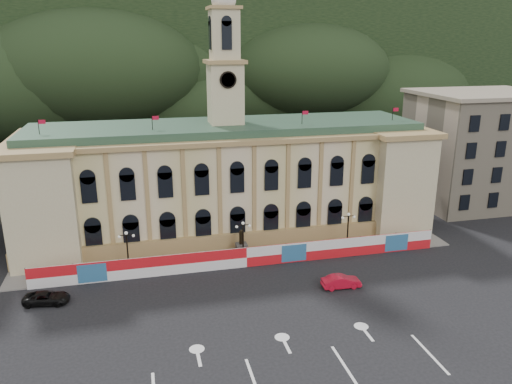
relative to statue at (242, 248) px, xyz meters
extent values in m
plane|color=black|center=(0.00, -18.00, -1.19)|extent=(260.00, 260.00, 0.00)
cube|color=black|center=(0.00, 112.00, 20.81)|extent=(230.00, 70.00, 44.00)
cube|color=#595651|center=(35.00, 92.00, 28.81)|extent=(22.00, 8.00, 14.00)
cube|color=beige|center=(0.00, 10.00, 5.81)|extent=(55.00, 15.00, 14.00)
cube|color=#A1824E|center=(0.00, 2.20, 0.01)|extent=(56.00, 0.80, 2.40)
cube|color=#A1824E|center=(0.00, 10.00, 13.11)|extent=(56.20, 16.20, 0.60)
cube|color=#2F4F3B|center=(0.00, 10.00, 13.81)|extent=(53.00, 13.00, 1.20)
cube|color=beige|center=(-23.50, 9.00, 5.81)|extent=(8.00, 17.00, 14.00)
cube|color=beige|center=(23.50, 9.00, 5.81)|extent=(8.00, 17.00, 14.00)
cube|color=beige|center=(0.00, 10.00, 18.41)|extent=(4.40, 4.40, 8.00)
cube|color=#A1824E|center=(0.00, 10.00, 22.61)|extent=(5.20, 5.20, 0.50)
cube|color=beige|center=(0.00, 10.00, 25.91)|extent=(3.60, 3.60, 6.50)
cube|color=#A1824E|center=(0.00, 10.00, 29.31)|extent=(4.20, 4.20, 0.40)
cylinder|color=black|center=(0.00, 7.70, 20.41)|extent=(2.20, 0.20, 2.20)
ellipsoid|color=beige|center=(0.00, 10.00, 30.21)|extent=(3.20, 3.20, 2.72)
cube|color=#BAAB8F|center=(43.00, 13.00, 7.81)|extent=(20.00, 16.00, 18.00)
cube|color=gray|center=(43.00, 13.00, 17.11)|extent=(21.00, 17.00, 0.60)
cube|color=red|center=(0.00, -3.00, 0.06)|extent=(50.00, 0.25, 2.50)
cube|color=#2B6392|center=(-18.00, -3.14, 0.06)|extent=(3.20, 0.05, 2.20)
cube|color=#2B6392|center=(6.00, -3.14, 0.06)|extent=(3.20, 0.05, 2.20)
cube|color=#2B6392|center=(20.00, -3.14, 0.06)|extent=(3.20, 0.05, 2.20)
cube|color=slate|center=(0.00, -0.25, -1.11)|extent=(56.00, 5.50, 0.16)
cube|color=#595651|center=(0.00, 0.00, -0.29)|extent=(1.40, 1.40, 1.80)
cylinder|color=black|center=(0.00, 0.00, 1.41)|extent=(0.60, 0.60, 1.60)
sphere|color=black|center=(0.00, 0.00, 2.31)|extent=(0.44, 0.44, 0.44)
cylinder|color=black|center=(-14.00, -1.00, -1.04)|extent=(0.44, 0.44, 0.30)
cylinder|color=black|center=(-14.00, -1.00, 1.21)|extent=(0.18, 0.18, 4.80)
cube|color=black|center=(-14.00, -1.00, 3.51)|extent=(1.60, 0.08, 0.08)
sphere|color=silver|center=(-14.80, -1.00, 3.36)|extent=(0.36, 0.36, 0.36)
sphere|color=silver|center=(-13.20, -1.00, 3.36)|extent=(0.36, 0.36, 0.36)
sphere|color=silver|center=(-14.00, -1.00, 3.76)|extent=(0.40, 0.40, 0.40)
cylinder|color=black|center=(0.00, -1.00, -1.04)|extent=(0.44, 0.44, 0.30)
cylinder|color=black|center=(0.00, -1.00, 1.21)|extent=(0.18, 0.18, 4.80)
cube|color=black|center=(0.00, -1.00, 3.51)|extent=(1.60, 0.08, 0.08)
sphere|color=silver|center=(-0.80, -1.00, 3.36)|extent=(0.36, 0.36, 0.36)
sphere|color=silver|center=(0.80, -1.00, 3.36)|extent=(0.36, 0.36, 0.36)
sphere|color=silver|center=(0.00, -1.00, 3.76)|extent=(0.40, 0.40, 0.40)
cylinder|color=black|center=(14.00, -1.00, -1.04)|extent=(0.44, 0.44, 0.30)
cylinder|color=black|center=(14.00, -1.00, 1.21)|extent=(0.18, 0.18, 4.80)
cube|color=black|center=(14.00, -1.00, 3.51)|extent=(1.60, 0.08, 0.08)
sphere|color=silver|center=(13.20, -1.00, 3.36)|extent=(0.36, 0.36, 0.36)
sphere|color=silver|center=(14.80, -1.00, 3.36)|extent=(0.36, 0.36, 0.36)
sphere|color=silver|center=(14.00, -1.00, 3.76)|extent=(0.40, 0.40, 0.40)
imported|color=red|center=(9.16, -10.64, -0.46)|extent=(1.88, 4.53, 1.45)
imported|color=black|center=(-22.37, -6.77, -0.53)|extent=(3.56, 5.34, 1.30)
camera|label=1|loc=(-11.77, -57.37, 25.58)|focal=35.00mm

